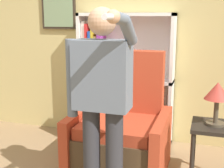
{
  "coord_description": "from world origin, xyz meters",
  "views": [
    {
      "loc": [
        1.0,
        -1.98,
        1.66
      ],
      "look_at": [
        0.17,
        0.69,
        1.04
      ],
      "focal_mm": 50.0,
      "sensor_mm": 36.0,
      "label": 1
    }
  ],
  "objects": [
    {
      "name": "side_table",
      "position": [
        1.1,
        0.98,
        0.52
      ],
      "size": [
        0.43,
        0.43,
        0.64
      ],
      "color": "black",
      "rests_on": "ground_plane"
    },
    {
      "name": "bookcase",
      "position": [
        -0.17,
        1.87,
        0.82
      ],
      "size": [
        1.23,
        0.28,
        1.68
      ],
      "color": "white",
      "rests_on": "ground_plane"
    },
    {
      "name": "person_standing",
      "position": [
        0.18,
        0.37,
        1.0
      ],
      "size": [
        0.61,
        0.78,
        1.72
      ],
      "color": "#2D2D33",
      "rests_on": "ground_plane"
    },
    {
      "name": "armchair",
      "position": [
        0.15,
        1.08,
        0.39
      ],
      "size": [
        0.99,
        0.9,
        1.27
      ],
      "color": "#4C3823",
      "rests_on": "ground_plane"
    },
    {
      "name": "wall_back",
      "position": [
        -0.01,
        2.03,
        1.4
      ],
      "size": [
        8.0,
        0.11,
        2.8
      ],
      "color": "tan",
      "rests_on": "ground_plane"
    },
    {
      "name": "table_lamp",
      "position": [
        1.1,
        0.98,
        0.94
      ],
      "size": [
        0.24,
        0.24,
        0.41
      ],
      "color": "#4C4233",
      "rests_on": "side_table"
    }
  ]
}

